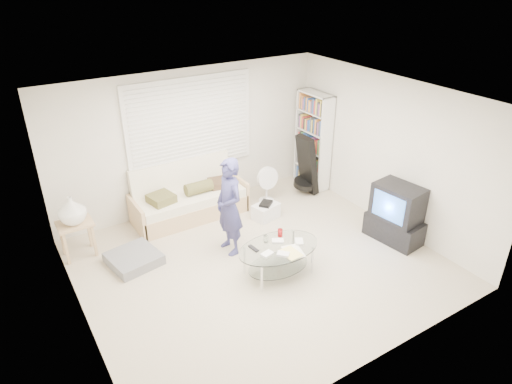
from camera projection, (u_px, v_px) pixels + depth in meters
ground at (259, 263)px, 6.85m from camera, size 5.00×5.00×0.00m
room_shell at (242, 152)px, 6.47m from camera, size 5.02×4.52×2.51m
window_blinds at (191, 124)px, 7.80m from camera, size 2.32×0.08×1.62m
futon_sofa at (189, 200)px, 7.98m from camera, size 1.98×0.80×0.97m
grey_floor_pillow at (134, 259)px, 6.83m from camera, size 0.80×0.80×0.15m
side_table at (72, 213)px, 6.71m from camera, size 0.51×0.41×1.01m
bookshelf at (313, 141)px, 8.82m from camera, size 0.30×0.79×1.88m
guitar_case at (307, 169)px, 8.67m from camera, size 0.42×0.43×1.16m
floor_fan at (267, 182)px, 8.41m from camera, size 0.42×0.29×0.71m
storage_bin at (266, 211)px, 7.98m from camera, size 0.50×0.40×0.31m
tv_unit at (396, 214)px, 7.23m from camera, size 0.58×0.93×0.96m
coffee_table at (279, 252)px, 6.47m from camera, size 1.25×0.82×0.58m
standing_person at (229, 207)px, 6.82m from camera, size 0.38×0.57×1.54m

